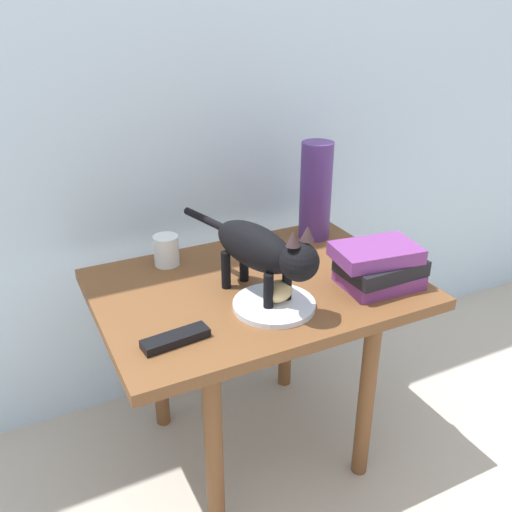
% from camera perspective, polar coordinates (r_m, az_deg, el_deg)
% --- Properties ---
extents(ground_plane, '(6.00, 6.00, 0.00)m').
position_cam_1_polar(ground_plane, '(1.78, -0.00, -18.79)').
color(ground_plane, '#B2A899').
extents(back_panel, '(4.00, 0.04, 2.20)m').
position_cam_1_polar(back_panel, '(1.65, -6.83, 20.52)').
color(back_panel, silver).
rests_on(back_panel, ground).
extents(side_table, '(0.82, 0.59, 0.55)m').
position_cam_1_polar(side_table, '(1.48, -0.00, -5.45)').
color(side_table, brown).
rests_on(side_table, ground).
extents(plate, '(0.20, 0.20, 0.01)m').
position_cam_1_polar(plate, '(1.34, 1.87, -5.04)').
color(plate, silver).
rests_on(plate, side_table).
extents(bread_roll, '(0.10, 0.09, 0.05)m').
position_cam_1_polar(bread_roll, '(1.33, 2.25, -3.66)').
color(bread_roll, '#E0BC7A').
rests_on(bread_roll, plate).
extents(cat, '(0.17, 0.47, 0.23)m').
position_cam_1_polar(cat, '(1.31, 0.67, 0.58)').
color(cat, black).
rests_on(cat, side_table).
extents(book_stack, '(0.23, 0.16, 0.11)m').
position_cam_1_polar(book_stack, '(1.44, 12.52, -0.99)').
color(book_stack, '#72337A').
rests_on(book_stack, side_table).
extents(green_vase, '(0.09, 0.09, 0.30)m').
position_cam_1_polar(green_vase, '(1.67, 6.16, 6.66)').
color(green_vase, '#4C2D72').
rests_on(green_vase, side_table).
extents(candle_jar, '(0.07, 0.07, 0.08)m').
position_cam_1_polar(candle_jar, '(1.55, -9.21, 0.41)').
color(candle_jar, silver).
rests_on(candle_jar, side_table).
extents(tv_remote, '(0.15, 0.06, 0.02)m').
position_cam_1_polar(tv_remote, '(1.22, -8.28, -8.42)').
color(tv_remote, black).
rests_on(tv_remote, side_table).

